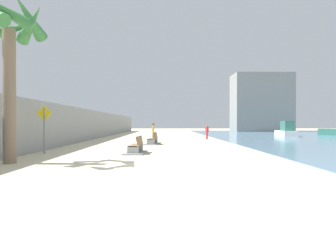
{
  "coord_description": "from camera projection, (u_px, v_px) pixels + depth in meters",
  "views": [
    {
      "loc": [
        0.29,
        -10.41,
        1.68
      ],
      "look_at": [
        0.67,
        14.32,
        1.44
      ],
      "focal_mm": 28.45,
      "sensor_mm": 36.0,
      "label": 1
    }
  ],
  "objects": [
    {
      "name": "ground_plane",
      "position": [
        161.0,
        139.0,
        28.41
      ],
      "size": [
        120.0,
        120.0,
        0.0
      ],
      "primitive_type": "plane",
      "color": "beige"
    },
    {
      "name": "seawall",
      "position": [
        91.0,
        125.0,
        28.29
      ],
      "size": [
        0.8,
        64.0,
        3.05
      ],
      "primitive_type": "cube",
      "color": "gray",
      "rests_on": "ground"
    },
    {
      "name": "palm_tree",
      "position": [
        10.0,
        40.0,
        11.1
      ],
      "size": [
        2.98,
        3.07,
        6.92
      ],
      "color": "#7A6651",
      "rests_on": "ground"
    },
    {
      "name": "bench_near",
      "position": [
        136.0,
        149.0,
        14.92
      ],
      "size": [
        1.26,
        2.18,
        0.98
      ],
      "color": "gray",
      "rests_on": "ground"
    },
    {
      "name": "bench_far",
      "position": [
        153.0,
        141.0,
        21.33
      ],
      "size": [
        1.37,
        2.23,
        0.98
      ],
      "color": "gray",
      "rests_on": "ground"
    },
    {
      "name": "person_walking",
      "position": [
        153.0,
        131.0,
        23.79
      ],
      "size": [
        0.24,
        0.53,
        1.75
      ],
      "color": "#333338",
      "rests_on": "ground"
    },
    {
      "name": "person_standing",
      "position": [
        207.0,
        131.0,
        28.19
      ],
      "size": [
        0.31,
        0.47,
        1.54
      ],
      "color": "#B22D33",
      "rests_on": "ground"
    },
    {
      "name": "boat_nearest",
      "position": [
        286.0,
        131.0,
        33.78
      ],
      "size": [
        2.66,
        6.0,
        1.95
      ],
      "color": "white",
      "rests_on": "water_bay"
    },
    {
      "name": "pedestrian_sign",
      "position": [
        44.0,
        124.0,
        14.76
      ],
      "size": [
        0.85,
        0.08,
        2.67
      ],
      "color": "slate",
      "rests_on": "ground"
    },
    {
      "name": "harbor_building",
      "position": [
        261.0,
        103.0,
        56.67
      ],
      "size": [
        12.0,
        6.0,
        12.13
      ],
      "primitive_type": "cube",
      "color": "gray",
      "rests_on": "ground"
    }
  ]
}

